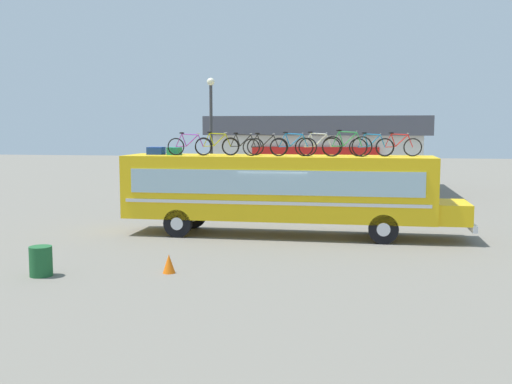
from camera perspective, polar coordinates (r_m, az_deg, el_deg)
The scene contains 17 objects.
ground_plane at distance 22.97m, azimuth 1.97°, elevation -4.10°, with size 120.00×120.00×0.00m, color slate.
bus at distance 22.70m, azimuth 2.46°, elevation 0.34°, with size 12.84×2.40×3.02m.
luggage_bag_1 at distance 23.89m, azimuth -9.41°, elevation 3.86°, with size 0.60×0.53×0.29m, color #193899.
luggage_bag_2 at distance 23.50m, azimuth -7.72°, elevation 3.85°, with size 0.47×0.52×0.29m, color #1E7F66.
rooftop_bicycle_1 at distance 22.91m, azimuth -6.30°, elevation 4.36°, with size 1.72×0.44×0.87m.
rooftop_bicycle_2 at distance 22.91m, azimuth -3.71°, elevation 4.41°, with size 1.73×0.44×0.90m.
rooftop_bicycle_3 at distance 22.95m, azimuth -1.26°, elevation 4.39°, with size 1.62×0.44×0.87m.
rooftop_bicycle_4 at distance 22.28m, azimuth 0.82°, elevation 4.34°, with size 1.67×0.44×0.87m.
rooftop_bicycle_5 at distance 22.23m, azimuth 3.53°, elevation 4.36°, with size 1.73×0.44×0.90m.
rooftop_bicycle_6 at distance 22.16m, azimuth 5.83°, elevation 4.34°, with size 1.67×0.44×0.91m.
rooftop_bicycle_7 at distance 22.07m, azimuth 8.57°, elevation 4.36°, with size 1.80×0.44×0.98m.
rooftop_bicycle_8 at distance 22.40m, azimuth 10.83°, elevation 4.26°, with size 1.62×0.44×0.89m.
rooftop_bicycle_9 at distance 22.73m, azimuth 13.30°, elevation 4.23°, with size 1.66×0.44×0.89m.
roadside_building at distance 39.64m, azimuth 6.09°, elevation 3.72°, with size 13.10×10.17×4.72m.
trash_bin at distance 17.72m, azimuth -19.63°, elevation -6.17°, with size 0.62×0.62×0.83m, color #1E592D.
traffic_cone at distance 17.24m, azimuth -8.22°, elevation -6.71°, with size 0.36×0.36×0.54m, color orange.
street_lamp at distance 27.35m, azimuth -4.25°, elevation 5.54°, with size 0.35×0.35×6.27m.
Camera 1 is at (3.10, -22.39, 4.08)m, focal length 42.40 mm.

